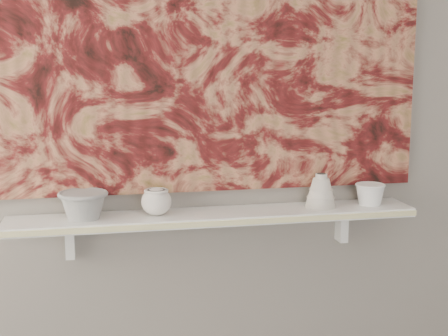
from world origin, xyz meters
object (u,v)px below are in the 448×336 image
object	(u,v)px
painting	(210,31)
bowl_white	(370,194)
cup_cream	(156,202)
bowl_grey	(83,205)
bell_vessel	(321,190)
shelf	(215,216)

from	to	relation	value
painting	bowl_white	bearing A→B (deg)	-8.08
cup_cream	bowl_white	world-z (taller)	cup_cream
bowl_grey	bowl_white	size ratio (longest dim) A/B	1.53
cup_cream	bell_vessel	xyz separation A→B (m)	(0.58, 0.00, 0.01)
bowl_grey	bell_vessel	world-z (taller)	bell_vessel
painting	bowl_grey	size ratio (longest dim) A/B	9.19
shelf	bowl_white	bearing A→B (deg)	0.00
shelf	painting	world-z (taller)	painting
painting	bowl_white	size ratio (longest dim) A/B	14.04
shelf	painting	xyz separation A→B (m)	(0.00, 0.08, 0.62)
painting	bowl_white	distance (m)	0.81
painting	bell_vessel	world-z (taller)	painting
shelf	bell_vessel	distance (m)	0.39
bell_vessel	bowl_white	world-z (taller)	bell_vessel
cup_cream	bell_vessel	bearing A→B (deg)	0.00
cup_cream	bowl_grey	bearing A→B (deg)	180.00
bowl_white	cup_cream	bearing A→B (deg)	180.00
painting	bell_vessel	xyz separation A→B (m)	(0.38, -0.08, -0.55)
bowl_white	painting	bearing A→B (deg)	171.92
shelf	cup_cream	bearing A→B (deg)	180.00
bell_vessel	bowl_white	xyz separation A→B (m)	(0.19, 0.00, -0.02)
bowl_grey	cup_cream	distance (m)	0.24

